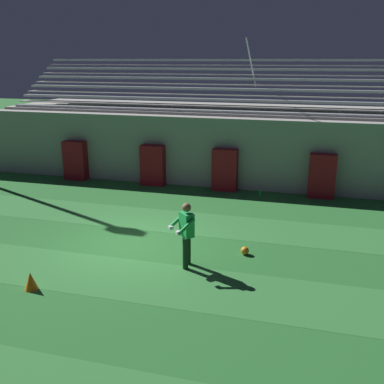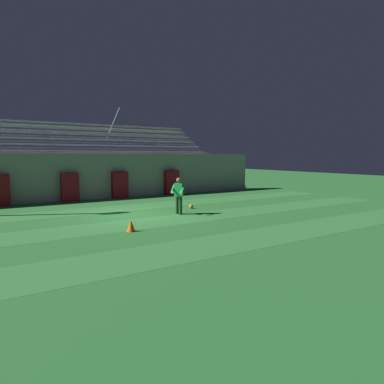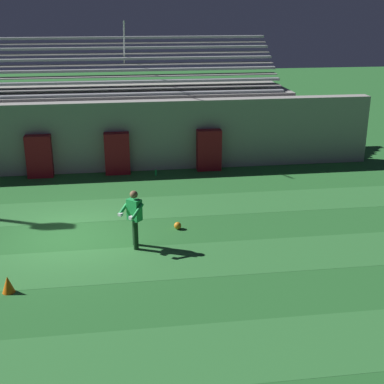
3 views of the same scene
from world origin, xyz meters
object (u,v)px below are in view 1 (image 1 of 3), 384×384
(goalkeeper, at_px, (186,231))
(water_bottle, at_px, (260,193))
(soccer_ball, at_px, (245,251))
(padding_pillar_far_left, at_px, (75,160))
(padding_pillar_far_right, at_px, (322,176))
(padding_pillar_gate_left, at_px, (153,165))
(padding_pillar_gate_right, at_px, (225,170))
(traffic_cone, at_px, (31,281))

(goalkeeper, bearing_deg, water_bottle, 80.58)
(goalkeeper, height_order, soccer_ball, goalkeeper)
(water_bottle, bearing_deg, goalkeeper, -99.42)
(padding_pillar_far_left, bearing_deg, padding_pillar_far_right, 0.00)
(goalkeeper, bearing_deg, soccer_ball, 39.62)
(padding_pillar_far_right, bearing_deg, water_bottle, -168.23)
(padding_pillar_gate_left, distance_m, water_bottle, 4.56)
(padding_pillar_gate_right, relative_size, padding_pillar_far_left, 1.00)
(padding_pillar_far_right, bearing_deg, soccer_ball, -108.51)
(padding_pillar_gate_left, relative_size, goalkeeper, 0.99)
(water_bottle, bearing_deg, padding_pillar_gate_left, 174.15)
(padding_pillar_gate_left, bearing_deg, padding_pillar_far_left, 180.00)
(traffic_cone, bearing_deg, padding_pillar_gate_left, 92.15)
(padding_pillar_gate_right, relative_size, goalkeeper, 0.99)
(traffic_cone, height_order, water_bottle, traffic_cone)
(padding_pillar_far_right, distance_m, water_bottle, 2.36)
(padding_pillar_far_left, distance_m, goalkeeper, 9.80)
(padding_pillar_gate_left, relative_size, padding_pillar_far_left, 1.00)
(padding_pillar_gate_right, distance_m, padding_pillar_far_right, 3.68)
(padding_pillar_gate_left, height_order, padding_pillar_far_right, same)
(water_bottle, bearing_deg, padding_pillar_far_right, 11.77)
(traffic_cone, bearing_deg, soccer_ball, 35.73)
(padding_pillar_gate_left, distance_m, padding_pillar_far_right, 6.68)
(soccer_ball, bearing_deg, padding_pillar_far_left, 144.70)
(soccer_ball, relative_size, traffic_cone, 0.52)
(padding_pillar_far_left, bearing_deg, padding_pillar_gate_left, 0.00)
(padding_pillar_far_right, distance_m, soccer_ball, 6.20)
(padding_pillar_gate_right, distance_m, soccer_ball, 6.13)
(padding_pillar_gate_right, relative_size, soccer_ball, 7.54)
(padding_pillar_gate_right, distance_m, traffic_cone, 9.40)
(padding_pillar_gate_right, relative_size, traffic_cone, 3.95)
(goalkeeper, distance_m, traffic_cone, 3.77)
(padding_pillar_far_left, bearing_deg, soccer_ball, -35.30)
(padding_pillar_gate_left, height_order, padding_pillar_far_left, same)
(padding_pillar_gate_right, xyz_separation_m, traffic_cone, (-2.66, -8.99, -0.62))
(padding_pillar_far_left, xyz_separation_m, padding_pillar_far_right, (10.20, 0.00, 0.00))
(padding_pillar_gate_left, xyz_separation_m, padding_pillar_gate_right, (3.00, 0.00, 0.00))
(padding_pillar_gate_left, xyz_separation_m, water_bottle, (4.48, -0.46, -0.71))
(padding_pillar_gate_left, height_order, water_bottle, padding_pillar_gate_left)
(soccer_ball, xyz_separation_m, traffic_cone, (-4.38, -3.15, 0.10))
(water_bottle, bearing_deg, soccer_ball, -87.39)
(goalkeeper, bearing_deg, traffic_cone, -146.07)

